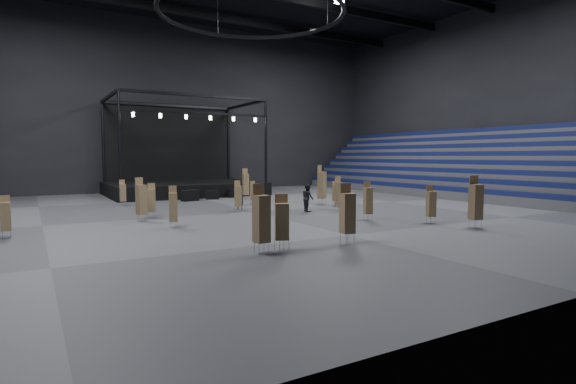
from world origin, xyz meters
TOP-DOWN VIEW (x-y plane):
  - floor at (0.00, 0.00)m, footprint 50.00×50.00m
  - wall_back at (0.00, 21.00)m, footprint 50.00×0.20m
  - wall_right at (25.00, 0.00)m, footprint 0.20×42.00m
  - bleachers_right at (22.94, 0.00)m, footprint 7.20×40.00m
  - stage at (0.00, 16.24)m, footprint 14.00×10.00m
  - truss_ring at (-0.00, 0.00)m, footprint 12.30×12.30m
  - flight_case_left at (-1.47, 9.05)m, footprint 1.50×0.97m
  - flight_case_mid at (0.66, 9.51)m, footprint 1.28×0.92m
  - flight_case_right at (3.05, 10.18)m, footprint 1.17×0.60m
  - chair_stack_0 at (-14.00, -3.27)m, footprint 0.41×0.41m
  - chair_stack_1 at (-5.37, -11.99)m, footprint 0.57×0.57m
  - chair_stack_2 at (4.12, -6.97)m, footprint 0.54×0.54m
  - chair_stack_3 at (3.15, 8.01)m, footprint 0.53×0.53m
  - chair_stack_4 at (-7.51, -0.95)m, footprint 0.61×0.61m
  - chair_stack_5 at (1.94, 3.97)m, footprint 0.45×0.45m
  - chair_stack_6 at (6.40, -9.65)m, footprint 0.55×0.55m
  - chair_stack_7 at (-0.84, 0.56)m, footprint 0.49×0.49m
  - chair_stack_8 at (5.52, -2.17)m, footprint 0.53×0.53m
  - chair_stack_9 at (-6.67, 0.25)m, footprint 0.60×0.60m
  - chair_stack_10 at (-4.41, -11.89)m, footprint 0.70×0.70m
  - chair_stack_11 at (6.73, 1.65)m, footprint 0.71×0.71m
  - chair_stack_12 at (7.02, 0.18)m, footprint 0.59×0.59m
  - chair_stack_13 at (-6.97, 8.01)m, footprint 0.43×0.43m
  - chair_stack_14 at (-1.25, -11.99)m, footprint 0.60×0.60m
  - chair_stack_15 at (7.13, -11.99)m, footprint 0.64×0.64m
  - chair_stack_16 at (-6.59, -4.24)m, footprint 0.50×0.50m
  - man_center at (-0.26, 1.61)m, footprint 0.61×0.46m
  - crew_member at (3.21, -1.85)m, footprint 0.87×1.03m

SIDE VIEW (x-z plane):
  - floor at x=0.00m, z-range 0.00..0.00m
  - flight_case_mid at x=0.66m, z-range 0.00..0.77m
  - flight_case_right at x=3.05m, z-range 0.00..0.78m
  - flight_case_left at x=-1.47m, z-range 0.00..0.92m
  - man_center at x=-0.26m, z-range 0.00..1.53m
  - crew_member at x=3.21m, z-range 0.00..1.87m
  - chair_stack_5 at x=1.94m, z-range 0.06..1.88m
  - chair_stack_12 at x=7.02m, z-range 0.07..1.93m
  - chair_stack_0 at x=-14.00m, z-range 0.05..2.01m
  - chair_stack_13 at x=-6.97m, z-range 0.05..2.02m
  - chair_stack_7 at x=-0.84m, z-range 0.04..2.13m
  - chair_stack_6 at x=6.40m, z-range 0.05..2.16m
  - chair_stack_9 at x=-6.67m, z-range 0.06..2.15m
  - chair_stack_16 at x=-6.59m, z-range 0.03..2.23m
  - chair_stack_2 at x=4.12m, z-range 0.04..2.30m
  - chair_stack_8 at x=5.52m, z-range 0.03..2.37m
  - chair_stack_10 at x=-4.41m, z-range 0.09..2.33m
  - chair_stack_4 at x=-7.51m, z-range 0.04..2.56m
  - chair_stack_14 at x=-1.25m, z-range 0.05..2.64m
  - chair_stack_3 at x=3.15m, z-range 0.02..2.69m
  - chair_stack_1 at x=-5.37m, z-range 0.04..2.75m
  - chair_stack_15 at x=7.13m, z-range 0.04..2.78m
  - stage at x=0.00m, z-range -3.15..6.05m
  - chair_stack_11 at x=6.73m, z-range 0.02..3.06m
  - bleachers_right at x=22.94m, z-range -1.47..4.93m
  - wall_back at x=0.00m, z-range 0.00..18.00m
  - wall_right at x=25.00m, z-range 0.00..18.00m
  - truss_ring at x=0.00m, z-range 10.43..15.58m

